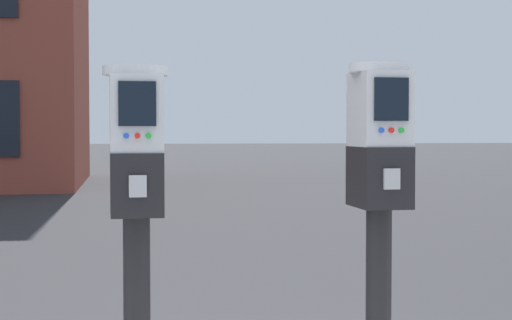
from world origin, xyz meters
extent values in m
cube|color=black|center=(-0.32, -0.21, 1.14)|extent=(0.18, 0.24, 0.21)
cube|color=#A5A8AD|center=(-0.31, -0.33, 1.14)|extent=(0.06, 0.01, 0.07)
cube|color=#B7BABF|center=(-0.32, -0.21, 1.37)|extent=(0.18, 0.23, 0.25)
cube|color=black|center=(-0.31, -0.33, 1.40)|extent=(0.12, 0.01, 0.14)
cylinder|color=blue|center=(-0.35, -0.33, 1.30)|extent=(0.02, 0.01, 0.02)
cylinder|color=red|center=(-0.31, -0.33, 1.30)|extent=(0.02, 0.01, 0.02)
cylinder|color=green|center=(-0.28, -0.33, 1.30)|extent=(0.02, 0.01, 0.02)
cylinder|color=#B7BABF|center=(-0.32, -0.21, 1.52)|extent=(0.22, 0.22, 0.03)
cube|color=black|center=(0.52, -0.21, 1.16)|extent=(0.18, 0.24, 0.21)
cube|color=#A5A8AD|center=(0.52, -0.33, 1.16)|extent=(0.06, 0.01, 0.07)
cube|color=#B7BABF|center=(0.52, -0.21, 1.39)|extent=(0.18, 0.23, 0.26)
cube|color=black|center=(0.52, -0.33, 1.42)|extent=(0.12, 0.01, 0.14)
cylinder|color=blue|center=(0.49, -0.33, 1.32)|extent=(0.02, 0.01, 0.02)
cylinder|color=red|center=(0.52, -0.33, 1.32)|extent=(0.02, 0.01, 0.02)
cylinder|color=green|center=(0.56, -0.33, 1.32)|extent=(0.02, 0.01, 0.02)
cylinder|color=#B7BABF|center=(0.52, -0.21, 1.54)|extent=(0.22, 0.22, 0.03)
camera|label=1|loc=(-0.35, -2.91, 1.32)|focal=56.56mm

